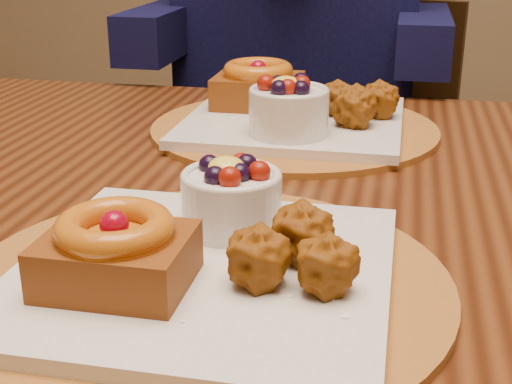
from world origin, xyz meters
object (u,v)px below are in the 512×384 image
Objects in this scene: dining_table at (261,255)px; chair_far at (344,180)px; place_setting_far at (291,112)px; place_setting_near at (202,258)px.

chair_far reaches higher than dining_table.
chair_far reaches higher than place_setting_far.
dining_table is 0.24m from place_setting_near.
place_setting_far is 0.44× the size of chair_far.
dining_table is 0.24m from place_setting_far.
chair_far is (0.03, 0.59, -0.31)m from place_setting_far.
place_setting_near reaches higher than dining_table.
dining_table is 4.21× the size of place_setting_near.
place_setting_far is at bearing 90.15° from place_setting_near.
place_setting_near is at bearing -89.85° from place_setting_far.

